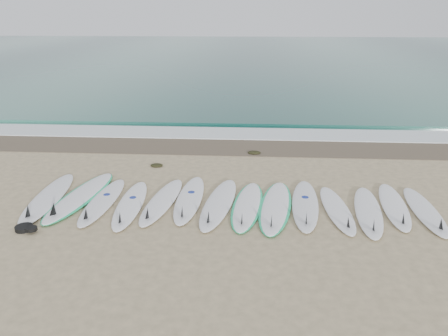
# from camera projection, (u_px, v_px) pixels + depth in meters

# --- Properties ---
(ground) EXTENTS (120.00, 120.00, 0.00)m
(ground) POSITION_uv_depth(u_px,v_px,m) (232.00, 205.00, 9.06)
(ground) COLOR tan
(ocean) EXTENTS (120.00, 55.00, 0.03)m
(ocean) POSITION_uv_depth(u_px,v_px,m) (249.00, 54.00, 39.54)
(ocean) COLOR #245D51
(ocean) RESTS_ON ground
(wet_sand_band) EXTENTS (120.00, 1.80, 0.01)m
(wet_sand_band) POSITION_uv_depth(u_px,v_px,m) (238.00, 147.00, 12.90)
(wet_sand_band) COLOR brown
(wet_sand_band) RESTS_ON ground
(foam_band) EXTENTS (120.00, 1.40, 0.04)m
(foam_band) POSITION_uv_depth(u_px,v_px,m) (240.00, 134.00, 14.21)
(foam_band) COLOR silver
(foam_band) RESTS_ON ground
(wave_crest) EXTENTS (120.00, 1.00, 0.10)m
(wave_crest) POSITION_uv_depth(u_px,v_px,m) (241.00, 122.00, 15.61)
(wave_crest) COLOR #245D51
(wave_crest) RESTS_ON ground
(surfboard_0) EXTENTS (0.78, 2.81, 0.36)m
(surfboard_0) POSITION_uv_depth(u_px,v_px,m) (47.00, 198.00, 9.24)
(surfboard_0) COLOR silver
(surfboard_0) RESTS_ON ground
(surfboard_1) EXTENTS (1.04, 2.89, 0.36)m
(surfboard_1) POSITION_uv_depth(u_px,v_px,m) (80.00, 196.00, 9.35)
(surfboard_1) COLOR white
(surfboard_1) RESTS_ON ground
(surfboard_2) EXTENTS (0.57, 2.48, 0.32)m
(surfboard_2) POSITION_uv_depth(u_px,v_px,m) (102.00, 202.00, 9.09)
(surfboard_2) COLOR white
(surfboard_2) RESTS_ON ground
(surfboard_3) EXTENTS (0.64, 2.49, 0.31)m
(surfboard_3) POSITION_uv_depth(u_px,v_px,m) (130.00, 205.00, 8.94)
(surfboard_3) COLOR white
(surfboard_3) RESTS_ON ground
(surfboard_4) EXTENTS (0.79, 2.50, 0.31)m
(surfboard_4) POSITION_uv_depth(u_px,v_px,m) (161.00, 202.00, 9.10)
(surfboard_4) COLOR white
(surfboard_4) RESTS_ON ground
(surfboard_5) EXTENTS (0.56, 2.55, 0.32)m
(surfboard_5) POSITION_uv_depth(u_px,v_px,m) (189.00, 199.00, 9.20)
(surfboard_5) COLOR white
(surfboard_5) RESTS_ON ground
(surfboard_6) EXTENTS (0.89, 2.70, 0.34)m
(surfboard_6) POSITION_uv_depth(u_px,v_px,m) (218.00, 204.00, 8.98)
(surfboard_6) COLOR white
(surfboard_6) RESTS_ON ground
(surfboard_7) EXTENTS (0.84, 2.52, 0.31)m
(surfboard_7) POSITION_uv_depth(u_px,v_px,m) (247.00, 206.00, 8.92)
(surfboard_7) COLOR white
(surfboard_7) RESTS_ON ground
(surfboard_8) EXTENTS (0.97, 2.70, 0.34)m
(surfboard_8) POSITION_uv_depth(u_px,v_px,m) (275.00, 207.00, 8.87)
(surfboard_8) COLOR white
(surfboard_8) RESTS_ON ground
(surfboard_9) EXTENTS (0.78, 2.63, 0.33)m
(surfboard_9) POSITION_uv_depth(u_px,v_px,m) (305.00, 205.00, 8.93)
(surfboard_9) COLOR white
(surfboard_9) RESTS_ON ground
(surfboard_10) EXTENTS (0.62, 2.33, 0.29)m
(surfboard_10) POSITION_uv_depth(u_px,v_px,m) (338.00, 210.00, 8.73)
(surfboard_10) COLOR white
(surfboard_10) RESTS_ON ground
(surfboard_11) EXTENTS (0.86, 2.51, 0.32)m
(surfboard_11) POSITION_uv_depth(u_px,v_px,m) (369.00, 212.00, 8.64)
(surfboard_11) COLOR white
(surfboard_11) RESTS_ON ground
(surfboard_12) EXTENTS (0.77, 2.43, 0.31)m
(surfboard_12) POSITION_uv_depth(u_px,v_px,m) (395.00, 206.00, 8.88)
(surfboard_12) COLOR white
(surfboard_12) RESTS_ON ground
(surfboard_13) EXTENTS (0.58, 2.37, 0.30)m
(surfboard_13) POSITION_uv_depth(u_px,v_px,m) (426.00, 211.00, 8.67)
(surfboard_13) COLOR white
(surfboard_13) RESTS_ON ground
(seaweed_near) EXTENTS (0.33, 0.25, 0.06)m
(seaweed_near) POSITION_uv_depth(u_px,v_px,m) (157.00, 165.00, 11.29)
(seaweed_near) COLOR black
(seaweed_near) RESTS_ON ground
(seaweed_far) EXTENTS (0.37, 0.29, 0.07)m
(seaweed_far) POSITION_uv_depth(u_px,v_px,m) (254.00, 152.00, 12.28)
(seaweed_far) COLOR black
(seaweed_far) RESTS_ON ground
(leash_coil) EXTENTS (0.46, 0.36, 0.11)m
(leash_coil) POSITION_uv_depth(u_px,v_px,m) (26.00, 228.00, 8.00)
(leash_coil) COLOR black
(leash_coil) RESTS_ON ground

